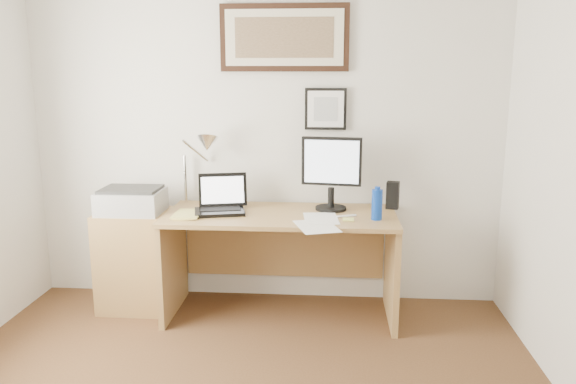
# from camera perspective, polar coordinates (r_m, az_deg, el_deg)

# --- Properties ---
(wall_back) EXTENTS (3.50, 0.02, 2.50)m
(wall_back) POSITION_cam_1_polar(r_m,az_deg,el_deg) (4.18, -2.40, 5.75)
(wall_back) COLOR silver
(wall_back) RESTS_ON ground
(side_cabinet) EXTENTS (0.50, 0.40, 0.73)m
(side_cabinet) POSITION_cam_1_polar(r_m,az_deg,el_deg) (4.28, -15.22, -6.69)
(side_cabinet) COLOR olive
(side_cabinet) RESTS_ON floor
(water_bottle) EXTENTS (0.07, 0.07, 0.20)m
(water_bottle) POSITION_cam_1_polar(r_m,az_deg,el_deg) (3.76, 9.03, -1.28)
(water_bottle) COLOR #0B349A
(water_bottle) RESTS_ON desk
(bottle_cap) EXTENTS (0.04, 0.04, 0.02)m
(bottle_cap) POSITION_cam_1_polar(r_m,az_deg,el_deg) (3.74, 9.08, 0.39)
(bottle_cap) COLOR #0B349A
(bottle_cap) RESTS_ON water_bottle
(speaker) EXTENTS (0.10, 0.09, 0.20)m
(speaker) POSITION_cam_1_polar(r_m,az_deg,el_deg) (4.09, 10.59, -0.32)
(speaker) COLOR black
(speaker) RESTS_ON desk
(paper_sheet_a) EXTENTS (0.33, 0.39, 0.00)m
(paper_sheet_a) POSITION_cam_1_polar(r_m,az_deg,el_deg) (3.58, 2.92, -3.50)
(paper_sheet_a) COLOR white
(paper_sheet_a) RESTS_ON desk
(paper_sheet_b) EXTENTS (0.26, 0.34, 0.00)m
(paper_sheet_b) POSITION_cam_1_polar(r_m,az_deg,el_deg) (3.76, 3.36, -2.69)
(paper_sheet_b) COLOR white
(paper_sheet_b) RESTS_ON desk
(sticky_pad) EXTENTS (0.08, 0.08, 0.01)m
(sticky_pad) POSITION_cam_1_polar(r_m,az_deg,el_deg) (3.74, 6.14, -2.79)
(sticky_pad) COLOR #E5EA6E
(sticky_pad) RESTS_ON desk
(marker_pen) EXTENTS (0.14, 0.06, 0.02)m
(marker_pen) POSITION_cam_1_polar(r_m,az_deg,el_deg) (3.81, 5.96, -2.45)
(marker_pen) COLOR white
(marker_pen) RESTS_ON desk
(book) EXTENTS (0.19, 0.25, 0.02)m
(book) POSITION_cam_1_polar(r_m,az_deg,el_deg) (3.92, -11.45, -2.22)
(book) COLOR #D1C762
(book) RESTS_ON desk
(desk) EXTENTS (1.60, 0.70, 0.75)m
(desk) POSITION_cam_1_polar(r_m,az_deg,el_deg) (4.04, -0.66, -5.14)
(desk) COLOR olive
(desk) RESTS_ON floor
(laptop) EXTENTS (0.39, 0.37, 0.26)m
(laptop) POSITION_cam_1_polar(r_m,az_deg,el_deg) (3.96, -6.84, -1.19)
(laptop) COLOR black
(laptop) RESTS_ON desk
(lcd_monitor) EXTENTS (0.42, 0.22, 0.52)m
(lcd_monitor) POSITION_cam_1_polar(r_m,az_deg,el_deg) (3.95, 4.43, 2.27)
(lcd_monitor) COLOR black
(lcd_monitor) RESTS_ON desk
(printer) EXTENTS (0.44, 0.34, 0.18)m
(printer) POSITION_cam_1_polar(r_m,az_deg,el_deg) (4.14, -15.62, -0.84)
(printer) COLOR #A2A2A4
(printer) RESTS_ON side_cabinet
(desk_lamp) EXTENTS (0.29, 0.27, 0.53)m
(desk_lamp) POSITION_cam_1_polar(r_m,az_deg,el_deg) (4.08, -8.43, 4.57)
(desk_lamp) COLOR silver
(desk_lamp) RESTS_ON desk
(picture_large) EXTENTS (0.92, 0.04, 0.47)m
(picture_large) POSITION_cam_1_polar(r_m,az_deg,el_deg) (4.12, -0.38, 15.41)
(picture_large) COLOR black
(picture_large) RESTS_ON wall_back
(picture_small) EXTENTS (0.30, 0.03, 0.30)m
(picture_small) POSITION_cam_1_polar(r_m,az_deg,el_deg) (4.11, 3.84, 8.42)
(picture_small) COLOR black
(picture_small) RESTS_ON wall_back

